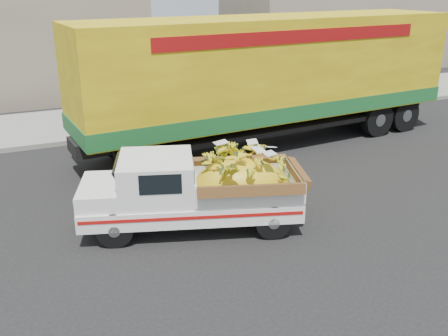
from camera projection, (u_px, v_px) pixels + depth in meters
name	position (u px, v px, depth m)	size (l,w,h in m)	color
ground	(284.00, 226.00, 10.30)	(100.00, 100.00, 0.00)	black
curb	(170.00, 130.00, 16.70)	(60.00, 0.25, 0.15)	gray
sidewalk	(152.00, 115.00, 18.50)	(60.00, 4.00, 0.14)	gray
building_right	(351.00, 13.00, 28.69)	(14.00, 6.00, 6.00)	gray
pickup_truck	(208.00, 189.00, 10.06)	(4.61, 2.83, 1.52)	black
semi_trailer	(272.00, 75.00, 14.82)	(12.04, 3.45, 3.80)	black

